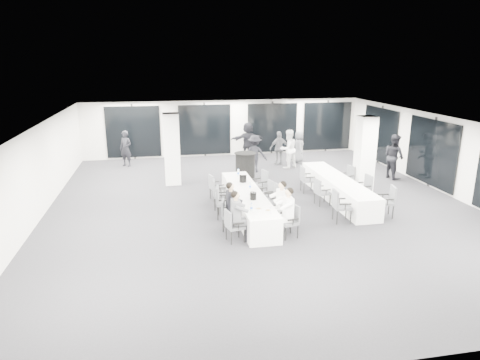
% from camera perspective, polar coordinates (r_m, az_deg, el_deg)
% --- Properties ---
extents(room, '(14.04, 16.04, 2.84)m').
position_cam_1_polar(room, '(15.42, 5.03, 3.04)').
color(room, '#242429').
rests_on(room, ground).
extents(column_left, '(0.60, 0.60, 2.80)m').
position_cam_1_polar(column_left, '(16.90, -9.07, 4.08)').
color(column_left, white).
rests_on(column_left, floor).
extents(column_right, '(0.60, 0.60, 2.80)m').
position_cam_1_polar(column_right, '(16.51, 16.30, 3.36)').
color(column_right, white).
rests_on(column_right, floor).
extents(banquet_table_main, '(0.90, 5.00, 0.75)m').
position_cam_1_polar(banquet_table_main, '(13.61, 1.00, -3.10)').
color(banquet_table_main, white).
rests_on(banquet_table_main, floor).
extents(banquet_table_side, '(0.90, 5.00, 0.75)m').
position_cam_1_polar(banquet_table_side, '(15.49, 12.83, -1.12)').
color(banquet_table_side, white).
rests_on(banquet_table_side, floor).
extents(cocktail_table, '(0.88, 0.88, 1.21)m').
position_cam_1_polar(cocktail_table, '(17.03, 0.69, 1.66)').
color(cocktail_table, black).
rests_on(cocktail_table, floor).
extents(chair_main_left_near, '(0.54, 0.57, 0.90)m').
position_cam_1_polar(chair_main_left_near, '(11.57, -1.01, -5.87)').
color(chair_main_left_near, '#4C4E53').
rests_on(chair_main_left_near, floor).
extents(chair_main_left_second, '(0.55, 0.58, 0.90)m').
position_cam_1_polar(chair_main_left_second, '(12.36, -1.69, -4.41)').
color(chair_main_left_second, '#4C4E53').
rests_on(chair_main_left_second, floor).
extents(chair_main_left_mid, '(0.60, 0.63, 1.01)m').
position_cam_1_polar(chair_main_left_mid, '(13.26, -2.41, -2.70)').
color(chair_main_left_mid, '#4C4E53').
rests_on(chair_main_left_mid, floor).
extents(chair_main_left_fourth, '(0.55, 0.59, 0.98)m').
position_cam_1_polar(chair_main_left_fourth, '(14.08, -2.91, -1.68)').
color(chair_main_left_fourth, '#4C4E53').
rests_on(chair_main_left_fourth, floor).
extents(chair_main_left_far, '(0.54, 0.57, 0.91)m').
position_cam_1_polar(chair_main_left_far, '(14.96, -3.36, -0.78)').
color(chair_main_left_far, '#4C4E53').
rests_on(chair_main_left_far, floor).
extents(chair_main_right_near, '(0.56, 0.59, 0.92)m').
position_cam_1_polar(chair_main_right_near, '(11.97, 6.81, -5.16)').
color(chair_main_right_near, '#4C4E53').
rests_on(chair_main_right_near, floor).
extents(chair_main_right_second, '(0.51, 0.54, 0.87)m').
position_cam_1_polar(chair_main_right_second, '(12.56, 5.91, -4.24)').
color(chair_main_right_second, '#4C4E53').
rests_on(chair_main_right_second, floor).
extents(chair_main_right_mid, '(0.58, 0.62, 0.98)m').
position_cam_1_polar(chair_main_right_mid, '(13.58, 4.60, -2.37)').
color(chair_main_right_mid, '#4C4E53').
rests_on(chair_main_right_mid, floor).
extents(chair_main_right_fourth, '(0.53, 0.55, 0.88)m').
position_cam_1_polar(chair_main_right_fourth, '(14.35, 3.71, -1.59)').
color(chair_main_right_fourth, '#4C4E53').
rests_on(chair_main_right_fourth, floor).
extents(chair_main_right_far, '(0.59, 0.63, 0.99)m').
position_cam_1_polar(chair_main_right_far, '(15.21, 2.87, -0.32)').
color(chair_main_right_far, '#4C4E53').
rests_on(chair_main_right_far, floor).
extents(chair_side_left_near, '(0.54, 0.60, 1.00)m').
position_cam_1_polar(chair_side_left_near, '(13.27, 13.13, -3.14)').
color(chair_side_left_near, '#4C4E53').
rests_on(chair_side_left_near, floor).
extents(chair_side_left_mid, '(0.51, 0.55, 0.90)m').
position_cam_1_polar(chair_side_left_mid, '(14.69, 10.69, -1.37)').
color(chair_side_left_mid, '#4C4E53').
rests_on(chair_side_left_mid, floor).
extents(chair_side_left_far, '(0.51, 0.56, 0.97)m').
position_cam_1_polar(chair_side_left_far, '(16.00, 8.78, 0.31)').
color(chair_side_left_far, '#4C4E53').
rests_on(chair_side_left_far, floor).
extents(chair_side_right_near, '(0.60, 0.63, 0.99)m').
position_cam_1_polar(chair_side_right_near, '(14.14, 19.12, -2.45)').
color(chair_side_right_near, '#4C4E53').
rests_on(chair_side_right_near, floor).
extents(chair_side_right_mid, '(0.52, 0.56, 0.93)m').
position_cam_1_polar(chair_side_right_mid, '(15.44, 16.31, -0.82)').
color(chair_side_right_mid, '#4C4E53').
rests_on(chair_side_right_mid, floor).
extents(chair_side_right_far, '(0.55, 0.58, 0.91)m').
position_cam_1_polar(chair_side_right_far, '(16.63, 14.19, 0.48)').
color(chair_side_right_far, '#4C4E53').
rests_on(chair_side_right_far, floor).
extents(seated_guest_a, '(0.50, 0.38, 1.44)m').
position_cam_1_polar(seated_guest_a, '(11.51, -0.25, -4.40)').
color(seated_guest_a, '#56575D').
rests_on(seated_guest_a, floor).
extents(seated_guest_b, '(0.50, 0.38, 1.44)m').
position_cam_1_polar(seated_guest_b, '(12.27, -0.95, -3.08)').
color(seated_guest_b, black).
rests_on(seated_guest_b, floor).
extents(seated_guest_c, '(0.50, 0.38, 1.44)m').
position_cam_1_polar(seated_guest_c, '(11.81, 6.14, -3.95)').
color(seated_guest_c, white).
rests_on(seated_guest_c, floor).
extents(seated_guest_d, '(0.50, 0.38, 1.44)m').
position_cam_1_polar(seated_guest_d, '(12.41, 5.27, -2.94)').
color(seated_guest_d, white).
rests_on(seated_guest_d, floor).
extents(standing_guest_b, '(1.10, 0.89, 1.98)m').
position_cam_1_polar(standing_guest_b, '(19.41, 6.47, 4.47)').
color(standing_guest_b, white).
rests_on(standing_guest_b, floor).
extents(standing_guest_c, '(1.33, 0.97, 1.84)m').
position_cam_1_polar(standing_guest_c, '(18.61, 1.98, 3.85)').
color(standing_guest_c, black).
rests_on(standing_guest_c, floor).
extents(standing_guest_d, '(1.11, 0.69, 1.79)m').
position_cam_1_polar(standing_guest_d, '(19.94, 5.26, 4.52)').
color(standing_guest_d, '#56575D').
rests_on(standing_guest_d, floor).
extents(standing_guest_e, '(0.62, 0.88, 1.70)m').
position_cam_1_polar(standing_guest_e, '(20.56, 7.85, 4.67)').
color(standing_guest_e, '#56575D').
rests_on(standing_guest_e, floor).
extents(standing_guest_f, '(1.92, 0.92, 2.02)m').
position_cam_1_polar(standing_guest_f, '(21.33, 1.04, 5.65)').
color(standing_guest_f, black).
rests_on(standing_guest_f, floor).
extents(standing_guest_g, '(0.87, 0.82, 1.86)m').
position_cam_1_polar(standing_guest_g, '(20.31, -15.01, 4.37)').
color(standing_guest_g, black).
rests_on(standing_guest_g, floor).
extents(standing_guest_h, '(0.78, 1.10, 2.09)m').
position_cam_1_polar(standing_guest_h, '(18.69, 19.87, 3.35)').
color(standing_guest_h, black).
rests_on(standing_guest_h, floor).
extents(ice_bucket_near, '(0.20, 0.20, 0.22)m').
position_cam_1_polar(ice_bucket_near, '(12.74, 1.76, -2.14)').
color(ice_bucket_near, black).
rests_on(ice_bucket_near, banquet_table_main).
extents(ice_bucket_far, '(0.25, 0.25, 0.28)m').
position_cam_1_polar(ice_bucket_far, '(14.53, 0.39, 0.26)').
color(ice_bucket_far, black).
rests_on(ice_bucket_far, banquet_table_main).
extents(water_bottle_a, '(0.07, 0.07, 0.22)m').
position_cam_1_polar(water_bottle_a, '(11.81, 1.54, -3.63)').
color(water_bottle_a, silver).
rests_on(water_bottle_a, banquet_table_main).
extents(water_bottle_b, '(0.07, 0.07, 0.21)m').
position_cam_1_polar(water_bottle_b, '(13.76, 1.35, -0.77)').
color(water_bottle_b, silver).
rests_on(water_bottle_b, banquet_table_main).
extents(water_bottle_c, '(0.08, 0.08, 0.24)m').
position_cam_1_polar(water_bottle_c, '(15.30, -0.23, 1.01)').
color(water_bottle_c, silver).
rests_on(water_bottle_c, banquet_table_main).
extents(plate_a, '(0.22, 0.22, 0.03)m').
position_cam_1_polar(plate_a, '(11.98, 2.49, -3.84)').
color(plate_a, white).
rests_on(plate_a, banquet_table_main).
extents(plate_b, '(0.18, 0.18, 0.03)m').
position_cam_1_polar(plate_b, '(11.88, 3.77, -4.04)').
color(plate_b, white).
rests_on(plate_b, banquet_table_main).
extents(plate_c, '(0.20, 0.20, 0.03)m').
position_cam_1_polar(plate_c, '(13.19, 1.57, -1.96)').
color(plate_c, white).
rests_on(plate_c, banquet_table_main).
extents(wine_glass, '(0.08, 0.08, 0.20)m').
position_cam_1_polar(wine_glass, '(11.64, 4.11, -3.74)').
color(wine_glass, silver).
rests_on(wine_glass, banquet_table_main).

